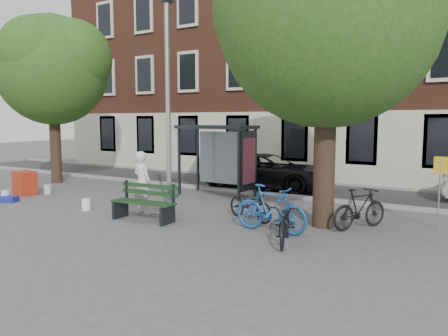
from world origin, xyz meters
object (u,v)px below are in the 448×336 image
car_dark (268,172)px  notice_sign (440,177)px  red_stand (25,183)px  bike_c (286,223)px  bike_a (250,204)px  lamppost (168,121)px  painter (142,182)px  bus_shelter (227,145)px  bike_d (360,209)px  bench (144,204)px  bike_b (271,209)px

car_dark → notice_sign: bearing=-125.1°
car_dark → red_stand: car_dark is taller
bike_c → bike_a: bearing=118.8°
lamppost → painter: bearing=171.3°
painter → bike_a: 3.37m
bus_shelter → lamppost: bearing=-81.6°
bike_c → car_dark: (-3.88, 6.91, 0.25)m
bus_shelter → bike_a: size_ratio=1.61×
bus_shelter → bike_d: 6.14m
lamppost → bench: (-0.50, -0.49, -2.32)m
bus_shelter → bike_d: bus_shelter is taller
lamppost → notice_sign: lamppost is taller
bus_shelter → painter: 4.08m
bus_shelter → car_dark: size_ratio=0.55×
car_dark → red_stand: 9.45m
bike_d → car_dark: bearing=-13.4°
red_stand → bench: bearing=-6.3°
bike_d → red_stand: 12.21m
painter → red_stand: (-6.03, 0.07, -0.50)m
lamppost → bike_c: 4.49m
bus_shelter → bike_a: bearing=-48.8°
bike_c → red_stand: 11.07m
car_dark → bike_d: bearing=-139.3°
bike_d → car_dark: size_ratio=0.34×
bike_a → bike_d: bearing=-57.0°
bike_d → red_stand: bearing=36.8°
bench → bike_d: size_ratio=1.11×
painter → bike_d: bearing=-156.7°
lamppost → red_stand: (-7.23, 0.25, -2.33)m
bike_a → bike_c: bike_c is taller
bus_shelter → notice_sign: bus_shelter is taller
bike_b → car_dark: size_ratio=0.39×
lamppost → bike_d: 5.66m
bench → bike_b: (3.59, 0.69, 0.14)m
bike_c → notice_sign: (2.81, 3.20, 0.90)m
bus_shelter → bench: size_ratio=1.43×
bench → notice_sign: 7.87m
bench → car_dark: size_ratio=0.38×
painter → bike_c: size_ratio=1.06×
lamppost → bike_d: (4.89, 1.75, -2.25)m
red_stand → notice_sign: 14.10m
bike_c → car_dark: size_ratio=0.35×
red_stand → notice_sign: bearing=10.0°
bus_shelter → bike_d: bearing=-23.2°
lamppost → bench: bearing=-135.9°
lamppost → bike_d: bearing=19.7°
car_dark → notice_sign: notice_sign is taller
painter → bike_c: (5.02, -0.68, -0.48)m
bus_shelter → car_dark: (0.55, 2.30, -1.20)m
bike_c → red_stand: bearing=156.8°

